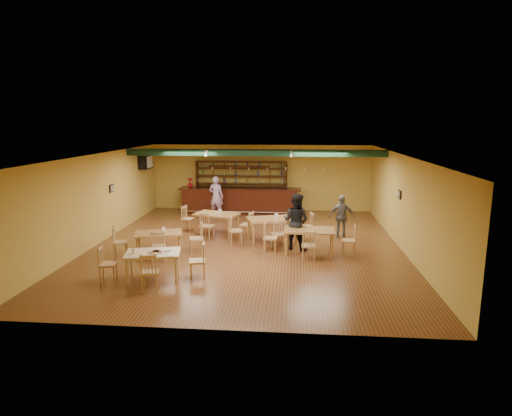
# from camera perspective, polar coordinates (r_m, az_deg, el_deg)

# --- Properties ---
(floor) EXTENTS (12.00, 12.00, 0.00)m
(floor) POSITION_cam_1_polar(r_m,az_deg,el_deg) (14.51, -1.20, -4.90)
(floor) COLOR #503117
(floor) RESTS_ON ground
(ceiling_beam) EXTENTS (10.00, 0.30, 0.25)m
(ceiling_beam) POSITION_cam_1_polar(r_m,az_deg,el_deg) (16.76, -0.20, 7.27)
(ceiling_beam) COLOR black
(ceiling_beam) RESTS_ON ceiling
(track_rail_left) EXTENTS (0.05, 2.50, 0.05)m
(track_rail_left) POSITION_cam_1_polar(r_m,az_deg,el_deg) (17.60, -5.92, 7.63)
(track_rail_left) COLOR silver
(track_rail_left) RESTS_ON ceiling
(track_rail_right) EXTENTS (0.05, 2.50, 0.05)m
(track_rail_right) POSITION_cam_1_polar(r_m,az_deg,el_deg) (17.29, 4.65, 7.58)
(track_rail_right) COLOR silver
(track_rail_right) RESTS_ON ceiling
(ac_unit) EXTENTS (0.34, 0.70, 0.48)m
(ac_unit) POSITION_cam_1_polar(r_m,az_deg,el_deg) (19.20, -14.30, 5.87)
(ac_unit) COLOR silver
(ac_unit) RESTS_ON wall_left
(picture_left) EXTENTS (0.04, 0.34, 0.28)m
(picture_left) POSITION_cam_1_polar(r_m,az_deg,el_deg) (16.38, -18.41, 2.47)
(picture_left) COLOR black
(picture_left) RESTS_ON wall_left
(picture_right) EXTENTS (0.04, 0.34, 0.28)m
(picture_right) POSITION_cam_1_polar(r_m,az_deg,el_deg) (14.95, 18.30, 1.68)
(picture_right) COLOR black
(picture_right) RESTS_ON wall_right
(bar_counter) EXTENTS (5.41, 0.85, 1.13)m
(bar_counter) POSITION_cam_1_polar(r_m,az_deg,el_deg) (19.47, -2.12, 0.98)
(bar_counter) COLOR #34120A
(bar_counter) RESTS_ON ground
(back_bar_hutch) EXTENTS (4.18, 0.40, 2.28)m
(back_bar_hutch) POSITION_cam_1_polar(r_m,az_deg,el_deg) (19.99, -1.91, 2.92)
(back_bar_hutch) COLOR #34120A
(back_bar_hutch) RESTS_ON ground
(poinsettia) EXTENTS (0.31, 0.31, 0.43)m
(poinsettia) POSITION_cam_1_polar(r_m,az_deg,el_deg) (19.75, -8.65, 3.30)
(poinsettia) COLOR #A60F1B
(poinsettia) RESTS_ON bar_counter
(dining_table_a) EXTENTS (1.74, 1.35, 0.76)m
(dining_table_a) POSITION_cam_1_polar(r_m,az_deg,el_deg) (15.93, -5.17, -2.05)
(dining_table_a) COLOR olive
(dining_table_a) RESTS_ON ground
(dining_table_b) EXTENTS (1.85, 1.43, 0.82)m
(dining_table_b) POSITION_cam_1_polar(r_m,az_deg,el_deg) (14.86, 2.12, -2.89)
(dining_table_b) COLOR olive
(dining_table_b) RESTS_ON ground
(dining_table_c) EXTENTS (1.58, 1.19, 0.70)m
(dining_table_c) POSITION_cam_1_polar(r_m,az_deg,el_deg) (13.77, -12.60, -4.56)
(dining_table_c) COLOR olive
(dining_table_c) RESTS_ON ground
(dining_table_d) EXTENTS (1.58, 0.99, 0.77)m
(dining_table_d) POSITION_cam_1_polar(r_m,az_deg,el_deg) (13.65, 6.99, -4.36)
(dining_table_d) COLOR olive
(dining_table_d) RESTS_ON ground
(near_table) EXTENTS (1.52, 1.14, 0.74)m
(near_table) POSITION_cam_1_polar(r_m,az_deg,el_deg) (11.68, -13.33, -7.39)
(near_table) COLOR beige
(near_table) RESTS_ON ground
(pizza_tray) EXTENTS (0.51, 0.51, 0.01)m
(pizza_tray) POSITION_cam_1_polar(r_m,az_deg,el_deg) (11.53, -12.94, -5.65)
(pizza_tray) COLOR silver
(pizza_tray) RESTS_ON near_table
(parmesan_shaker) EXTENTS (0.09, 0.09, 0.11)m
(parmesan_shaker) POSITION_cam_1_polar(r_m,az_deg,el_deg) (11.56, -15.74, -5.50)
(parmesan_shaker) COLOR #EAE5C6
(parmesan_shaker) RESTS_ON near_table
(napkin_stack) EXTENTS (0.24, 0.21, 0.03)m
(napkin_stack) POSITION_cam_1_polar(r_m,az_deg,el_deg) (11.64, -11.49, -5.39)
(napkin_stack) COLOR white
(napkin_stack) RESTS_ON near_table
(pizza_server) EXTENTS (0.32, 0.10, 0.00)m
(pizza_server) POSITION_cam_1_polar(r_m,az_deg,el_deg) (11.53, -12.17, -5.57)
(pizza_server) COLOR silver
(pizza_server) RESTS_ON pizza_tray
(side_plate) EXTENTS (0.26, 0.26, 0.01)m
(side_plate) POSITION_cam_1_polar(r_m,az_deg,el_deg) (11.23, -11.09, -6.04)
(side_plate) COLOR white
(side_plate) RESTS_ON near_table
(patron_bar) EXTENTS (0.72, 0.55, 1.76)m
(patron_bar) POSITION_cam_1_polar(r_m,az_deg,el_deg) (18.75, -5.26, 1.52)
(patron_bar) COLOR #814BA3
(patron_bar) RESTS_ON ground
(patron_right_a) EXTENTS (1.10, 1.01, 1.82)m
(patron_right_a) POSITION_cam_1_polar(r_m,az_deg,el_deg) (13.95, 5.26, -1.75)
(patron_right_a) COLOR black
(patron_right_a) RESTS_ON ground
(patron_right_b) EXTENTS (0.90, 0.41, 1.51)m
(patron_right_b) POSITION_cam_1_polar(r_m,az_deg,el_deg) (15.59, 11.20, -1.11)
(patron_right_b) COLOR slate
(patron_right_b) RESTS_ON ground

